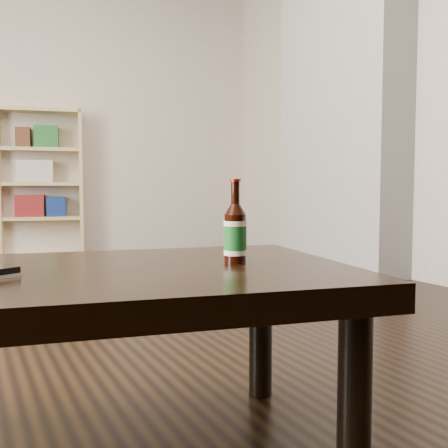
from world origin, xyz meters
name	(u,v)px	position (x,y,z in m)	size (l,w,h in m)	color
floor	(38,360)	(0.00, 0.00, -0.01)	(5.00, 6.00, 0.01)	black
chimney_breast	(341,92)	(2.35, 1.20, 1.35)	(0.30, 1.20, 2.70)	white
bookshelf	(41,181)	(0.41, 2.98, 0.69)	(0.76, 0.46, 1.32)	tan
coffee_table	(86,296)	(0.01, -0.83, 0.39)	(1.29, 0.89, 0.45)	black
beer_bottle	(235,234)	(0.35, -0.89, 0.52)	(0.07, 0.07, 0.20)	black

